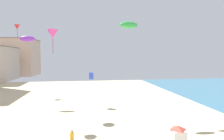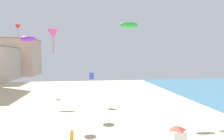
# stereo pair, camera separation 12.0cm
# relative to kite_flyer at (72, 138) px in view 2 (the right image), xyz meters

# --- Properties ---
(boardwalk_hotel_distant) EXTENTS (17.67, 16.60, 15.82)m
(boardwalk_hotel_distant) POSITION_rel_kite_flyer_xyz_m (-28.79, 70.89, 7.00)
(boardwalk_hotel_distant) COLOR beige
(boardwalk_hotel_distant) RESTS_ON ground
(kite_flyer) EXTENTS (0.34, 0.34, 1.64)m
(kite_flyer) POSITION_rel_kite_flyer_xyz_m (0.00, 0.00, 0.00)
(kite_flyer) COLOR #383D4C
(kite_flyer) RESTS_ON ground
(lifeguard_stand) EXTENTS (1.10, 1.10, 2.55)m
(lifeguard_stand) POSITION_rel_kite_flyer_xyz_m (8.51, -2.67, 0.92)
(lifeguard_stand) COLOR white
(lifeguard_stand) RESTS_ON ground
(kite_purple_parafoil) EXTENTS (2.43, 0.68, 0.95)m
(kite_purple_parafoil) POSITION_rel_kite_flyer_xyz_m (-8.08, 16.06, 10.08)
(kite_purple_parafoil) COLOR purple
(kite_green_parafoil) EXTENTS (2.20, 0.61, 0.86)m
(kite_green_parafoil) POSITION_rel_kite_flyer_xyz_m (6.57, 6.35, 11.03)
(kite_green_parafoil) COLOR green
(kite_red_delta_2) EXTENTS (1.14, 1.14, 2.60)m
(kite_red_delta_2) POSITION_rel_kite_flyer_xyz_m (-12.72, 25.59, 13.36)
(kite_red_delta_2) COLOR red
(kite_blue_box) EXTENTS (0.69, 0.69, 1.08)m
(kite_blue_box) POSITION_rel_kite_flyer_xyz_m (2.18, 13.73, 4.09)
(kite_blue_box) COLOR blue
(kite_magenta_delta) EXTENTS (1.42, 1.42, 3.22)m
(kite_magenta_delta) POSITION_rel_kite_flyer_xyz_m (-3.08, 10.10, 10.23)
(kite_magenta_delta) COLOR #DB3D9E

